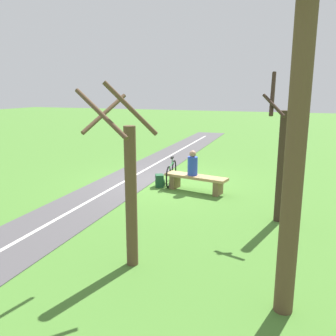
{
  "coord_description": "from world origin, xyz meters",
  "views": [
    {
      "loc": [
        -4.13,
        10.77,
        3.06
      ],
      "look_at": [
        -0.77,
        1.81,
        0.92
      ],
      "focal_mm": 37.7,
      "sensor_mm": 36.0,
      "label": 1
    }
  ],
  "objects_px": {
    "bench": "(196,180)",
    "backpack": "(160,181)",
    "tree_by_path": "(297,147)",
    "bicycle": "(171,173)",
    "tree_far_left": "(280,159)",
    "person_seated": "(193,164)",
    "tree_mid_field": "(128,186)"
  },
  "relations": [
    {
      "from": "bicycle",
      "to": "tree_far_left",
      "type": "xyz_separation_m",
      "value": [
        -3.5,
        2.3,
        1.13
      ]
    },
    {
      "from": "bench",
      "to": "person_seated",
      "type": "height_order",
      "value": "person_seated"
    },
    {
      "from": "bicycle",
      "to": "tree_mid_field",
      "type": "height_order",
      "value": "tree_mid_field"
    },
    {
      "from": "backpack",
      "to": "tree_by_path",
      "type": "bearing_deg",
      "value": 126.98
    },
    {
      "from": "person_seated",
      "to": "tree_by_path",
      "type": "bearing_deg",
      "value": 129.58
    },
    {
      "from": "person_seated",
      "to": "bicycle",
      "type": "bearing_deg",
      "value": -21.81
    },
    {
      "from": "bicycle",
      "to": "tree_far_left",
      "type": "height_order",
      "value": "tree_far_left"
    },
    {
      "from": "bench",
      "to": "tree_by_path",
      "type": "bearing_deg",
      "value": 128.7
    },
    {
      "from": "person_seated",
      "to": "bicycle",
      "type": "height_order",
      "value": "person_seated"
    },
    {
      "from": "bench",
      "to": "backpack",
      "type": "bearing_deg",
      "value": 5.87
    },
    {
      "from": "tree_mid_field",
      "to": "bicycle",
      "type": "bearing_deg",
      "value": -77.53
    },
    {
      "from": "backpack",
      "to": "tree_mid_field",
      "type": "distance_m",
      "value": 5.33
    },
    {
      "from": "person_seated",
      "to": "tree_by_path",
      "type": "height_order",
      "value": "tree_by_path"
    },
    {
      "from": "backpack",
      "to": "tree_mid_field",
      "type": "height_order",
      "value": "tree_mid_field"
    },
    {
      "from": "person_seated",
      "to": "bicycle",
      "type": "distance_m",
      "value": 1.15
    },
    {
      "from": "tree_by_path",
      "to": "tree_mid_field",
      "type": "bearing_deg",
      "value": -9.37
    },
    {
      "from": "person_seated",
      "to": "bench",
      "type": "bearing_deg",
      "value": -180.0
    },
    {
      "from": "bench",
      "to": "tree_mid_field",
      "type": "distance_m",
      "value": 5.01
    },
    {
      "from": "backpack",
      "to": "tree_far_left",
      "type": "bearing_deg",
      "value": 154.09
    },
    {
      "from": "bench",
      "to": "backpack",
      "type": "relative_size",
      "value": 5.06
    },
    {
      "from": "backpack",
      "to": "tree_mid_field",
      "type": "relative_size",
      "value": 0.12
    },
    {
      "from": "person_seated",
      "to": "backpack",
      "type": "xyz_separation_m",
      "value": [
        1.12,
        -0.08,
        -0.64
      ]
    },
    {
      "from": "backpack",
      "to": "tree_far_left",
      "type": "xyz_separation_m",
      "value": [
        -3.72,
        1.81,
        1.3
      ]
    },
    {
      "from": "backpack",
      "to": "tree_by_path",
      "type": "distance_m",
      "value": 7.11
    },
    {
      "from": "tree_far_left",
      "to": "tree_by_path",
      "type": "relative_size",
      "value": 0.64
    },
    {
      "from": "bench",
      "to": "bicycle",
      "type": "height_order",
      "value": "bicycle"
    },
    {
      "from": "person_seated",
      "to": "bicycle",
      "type": "xyz_separation_m",
      "value": [
        0.89,
        -0.57,
        -0.47
      ]
    },
    {
      "from": "backpack",
      "to": "tree_by_path",
      "type": "relative_size",
      "value": 0.07
    },
    {
      "from": "tree_mid_field",
      "to": "tree_by_path",
      "type": "xyz_separation_m",
      "value": [
        -2.64,
        0.44,
        0.88
      ]
    },
    {
      "from": "person_seated",
      "to": "backpack",
      "type": "relative_size",
      "value": 1.92
    },
    {
      "from": "person_seated",
      "to": "tree_mid_field",
      "type": "xyz_separation_m",
      "value": [
        -0.32,
        4.9,
        0.63
      ]
    },
    {
      "from": "tree_far_left",
      "to": "bicycle",
      "type": "bearing_deg",
      "value": -33.26
    }
  ]
}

